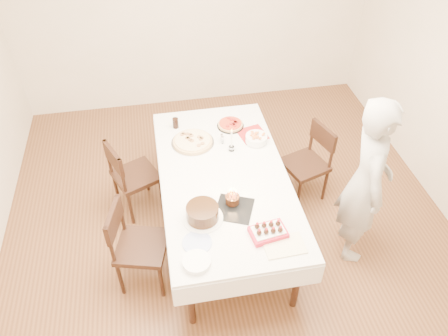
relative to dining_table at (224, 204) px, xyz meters
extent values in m
plane|color=#55321D|center=(0.06, -0.07, -0.38)|extent=(5.00, 5.00, 0.00)
cube|color=beige|center=(0.06, 2.43, 0.98)|extent=(4.50, 0.04, 2.70)
cube|color=white|center=(0.00, 0.00, 0.00)|extent=(1.66, 2.36, 0.75)
imported|color=#AAA6A0|center=(1.17, -0.40, 0.47)|extent=(0.54, 0.69, 1.68)
cylinder|color=beige|center=(-0.22, 0.51, 0.40)|extent=(0.52, 0.52, 0.04)
cylinder|color=red|center=(0.20, 0.72, 0.40)|extent=(0.36, 0.36, 0.04)
cube|color=#B21E1E|center=(0.39, 0.54, 0.38)|extent=(0.31, 0.31, 0.01)
cylinder|color=white|center=(0.40, 0.42, 0.42)|extent=(0.25, 0.25, 0.07)
cylinder|color=white|center=(0.13, 0.34, 0.51)|extent=(0.07, 0.07, 0.26)
cylinder|color=black|center=(-0.36, 0.80, 0.43)|extent=(0.08, 0.08, 0.11)
cylinder|color=#311B0C|center=(-0.26, -0.47, 0.44)|extent=(0.39, 0.39, 0.13)
cube|color=black|center=(0.01, -0.42, 0.38)|extent=(0.39, 0.39, 0.01)
cylinder|color=#39210F|center=(0.01, -0.35, 0.45)|extent=(0.13, 0.13, 0.13)
cube|color=beige|center=(0.31, -0.86, 0.38)|extent=(0.32, 0.22, 0.03)
cylinder|color=white|center=(-0.37, -0.90, 0.40)|extent=(0.27, 0.27, 0.04)
cylinder|color=white|center=(-0.34, -0.71, 0.38)|extent=(0.27, 0.27, 0.01)
camera|label=1|loc=(-0.52, -2.82, 3.07)|focal=35.00mm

